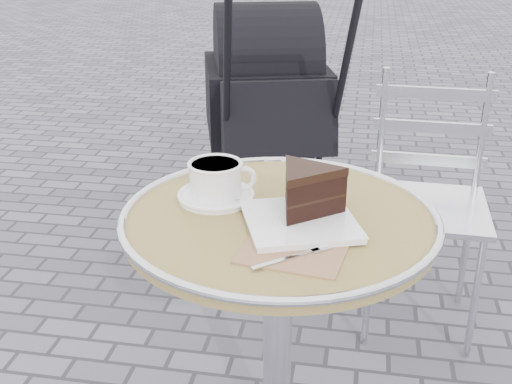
% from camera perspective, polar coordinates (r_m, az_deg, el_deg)
% --- Properties ---
extents(cafe_table, '(0.72, 0.72, 0.74)m').
position_cam_1_polar(cafe_table, '(1.52, 2.01, -7.64)').
color(cafe_table, silver).
rests_on(cafe_table, ground).
extents(cappuccino_set, '(0.21, 0.18, 0.09)m').
position_cam_1_polar(cappuccino_set, '(1.51, -3.52, 0.81)').
color(cappuccino_set, white).
rests_on(cappuccino_set, cafe_table).
extents(cake_plate_set, '(0.29, 0.37, 0.12)m').
position_cam_1_polar(cake_plate_set, '(1.39, 4.38, -0.49)').
color(cake_plate_set, '#986C53').
rests_on(cake_plate_set, cafe_table).
extents(bistro_chair, '(0.41, 0.41, 0.88)m').
position_cam_1_polar(bistro_chair, '(2.26, 15.08, 1.69)').
color(bistro_chair, silver).
rests_on(bistro_chair, ground).
extents(baby_stroller, '(0.77, 1.18, 1.14)m').
position_cam_1_polar(baby_stroller, '(2.97, 1.13, 7.06)').
color(baby_stroller, black).
rests_on(baby_stroller, ground).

